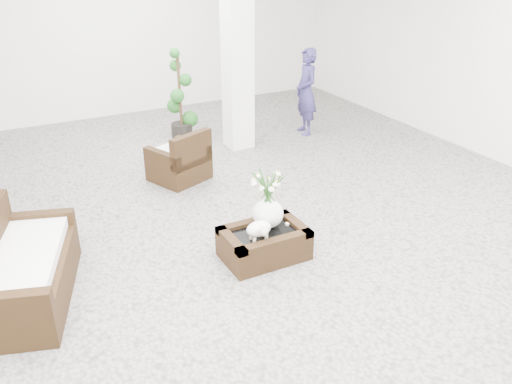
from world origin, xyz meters
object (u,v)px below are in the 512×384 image
coffee_table (264,245)px  armchair (178,155)px  topiary (180,94)px  loveseat (24,262)px

coffee_table → armchair: bearing=91.9°
armchair → topiary: topiary is taller
armchair → loveseat: (-2.29, -2.02, 0.04)m
loveseat → coffee_table: bearing=-81.9°
coffee_table → loveseat: loveseat is taller
loveseat → topiary: topiary is taller
armchair → loveseat: 3.05m
coffee_table → topiary: bearing=81.6°
topiary → coffee_table: bearing=-98.4°
armchair → topiary: 1.88m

